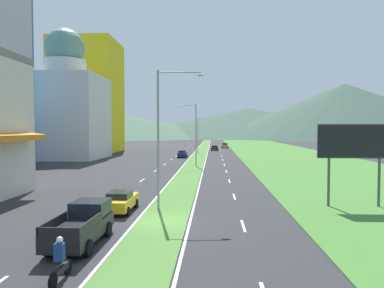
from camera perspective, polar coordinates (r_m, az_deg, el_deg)
The scene contains 46 objects.
ground_plane at distance 23.87m, azimuth -4.63°, elevation -12.17°, with size 600.00×600.00×0.00m, color #2D2D30.
grass_median at distance 83.16m, azimuth 1.15°, elevation -1.79°, with size 3.20×240.00×0.06m, color #518438.
grass_verge_right at distance 84.89m, azimuth 15.19°, elevation -1.79°, with size 24.00×240.00×0.06m, color #477F33.
lane_dash_left_2 at distance 24.55m, azimuth -16.97°, elevation -11.84°, with size 0.16×2.80×0.01m, color silver.
lane_dash_left_3 at distance 33.61m, azimuth -11.15°, elevation -7.95°, with size 0.16×2.80×0.01m, color silver.
lane_dash_left_4 at distance 42.96m, azimuth -7.88°, elevation -5.69°, with size 0.16×2.80×0.01m, color silver.
lane_dash_left_5 at distance 52.44m, azimuth -5.80°, elevation -4.23°, with size 0.16×2.80×0.01m, color silver.
lane_dash_left_6 at distance 61.99m, azimuth -4.37°, elevation -3.22°, with size 0.16×2.80×0.01m, color silver.
lane_dash_left_7 at distance 71.59m, azimuth -3.32°, elevation -2.47°, with size 0.16×2.80×0.01m, color silver.
lane_dash_left_8 at distance 81.21m, azimuth -2.51°, elevation -1.91°, with size 0.16×2.80×0.01m, color silver.
lane_dash_left_9 at distance 90.85m, azimuth -1.88°, elevation -1.46°, with size 0.16×2.80×0.01m, color silver.
lane_dash_left_10 at distance 100.50m, azimuth -1.38°, elevation -1.10°, with size 0.16×2.80×0.01m, color silver.
lane_dash_left_11 at distance 110.17m, azimuth -0.96°, elevation -0.80°, with size 0.16×2.80×0.01m, color silver.
lane_dash_left_12 at distance 119.84m, azimuth -0.60°, elevation -0.55°, with size 0.16×2.80×0.01m, color silver.
lane_dash_left_13 at distance 129.51m, azimuth -0.30°, elevation -0.34°, with size 0.16×2.80×0.01m, color silver.
lane_dash_left_14 at distance 139.19m, azimuth -0.05°, elevation -0.15°, with size 0.16×2.80×0.01m, color silver.
lane_dash_right_2 at distance 23.16m, azimuth 8.07°, elevation -12.62°, with size 0.16×2.80×0.01m, color silver.
lane_dash_right_3 at distance 32.61m, azimuth 6.67°, elevation -8.23°, with size 0.16×2.80×0.01m, color silver.
lane_dash_right_4 at distance 42.19m, azimuth 5.91°, elevation -5.83°, with size 0.16×2.80×0.01m, color silver.
lane_dash_right_5 at distance 51.81m, azimuth 5.44°, elevation -4.31°, with size 0.16×2.80×0.01m, color silver.
lane_dash_right_6 at distance 61.46m, azimuth 5.12°, elevation -3.27°, with size 0.16×2.80×0.01m, color silver.
lane_dash_right_7 at distance 71.12m, azimuth 4.88°, elevation -2.51°, with size 0.16×2.80×0.01m, color silver.
lane_dash_right_8 at distance 80.80m, azimuth 4.70°, elevation -1.93°, with size 0.16×2.80×0.01m, color silver.
lane_dash_right_9 at distance 90.48m, azimuth 4.56°, elevation -1.48°, with size 0.16×2.80×0.01m, color silver.
lane_dash_right_10 at distance 100.17m, azimuth 4.45°, elevation -1.11°, with size 0.16×2.80×0.01m, color silver.
lane_dash_right_11 at distance 109.86m, azimuth 4.36°, elevation -0.81°, with size 0.16×2.80×0.01m, color silver.
lane_dash_right_12 at distance 119.56m, azimuth 4.28°, elevation -0.56°, with size 0.16×2.80×0.01m, color silver.
lane_dash_right_13 at distance 129.26m, azimuth 4.21°, elevation -0.35°, with size 0.16×2.80×0.01m, color silver.
lane_dash_right_14 at distance 138.96m, azimuth 4.16°, elevation -0.16°, with size 0.16×2.80×0.01m, color silver.
edge_line_median_left at distance 83.25m, azimuth -0.05°, elevation -1.80°, with size 0.16×240.00×0.01m, color silver.
edge_line_median_right at distance 83.11m, azimuth 2.36°, elevation -1.81°, with size 0.16×240.00×0.01m, color silver.
domed_building at distance 78.77m, azimuth -19.28°, elevation 5.52°, with size 14.80×14.80×26.46m.
midrise_colored at distance 100.58m, azimuth -16.14°, elevation 7.14°, with size 15.95×15.95×29.20m, color yellow.
hill_far_left at distance 302.58m, azimuth -15.66°, elevation 3.31°, with size 231.72×231.72×23.45m, color #47664C.
hill_far_center at distance 313.86m, azimuth 8.90°, elevation 3.42°, with size 224.48×224.48×24.48m, color #3D5647.
hill_far_right at distance 275.56m, azimuth 22.80°, elevation 4.84°, with size 185.71×185.71×38.05m, color #3D5647.
street_lamp_near at distance 26.92m, azimuth -4.55°, elevation 2.27°, with size 3.53×0.54×10.34m.
street_lamp_mid at distance 57.76m, azimuth 0.35°, elevation 2.02°, with size 2.78×0.31×9.97m.
street_lamp_far at distance 88.81m, azimuth 1.20°, elevation 1.77°, with size 3.47×0.42×8.79m.
billboard_roadside at distance 30.23m, azimuth 24.24°, elevation -0.11°, with size 5.59×0.28×6.38m.
car_0 at distance 27.09m, azimuth -11.20°, elevation -8.80°, with size 1.91×4.47×1.47m.
car_2 at distance 77.14m, azimuth -1.51°, elevation -1.55°, with size 1.92×4.30×1.51m.
car_3 at distance 116.99m, azimuth 5.18°, elevation -0.24°, with size 2.02×4.01×1.58m.
car_4 at distance 102.95m, azimuth 3.59°, elevation -0.61°, with size 2.02×4.07×1.42m.
pickup_truck_0 at distance 20.23m, azimuth -16.85°, elevation -12.04°, with size 2.18×5.40×2.00m.
motorcycle_rider at distance 15.72m, azimuth -20.03°, elevation -17.21°, with size 0.36×2.00×1.80m.
Camera 1 is at (3.25, -22.88, 5.96)m, focal length 33.87 mm.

